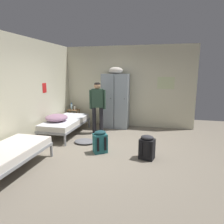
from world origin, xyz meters
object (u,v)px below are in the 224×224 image
object	(u,v)px
person_traveler	(98,103)
lotion_bottle	(75,108)
backpack_black	(147,148)
locker_bank	(116,100)
bed_left_front	(5,155)
shelf_unit	(74,115)
water_bottle	(72,106)
clothes_pile_grey	(85,141)
bedding_heap	(57,118)
backpack_teal	(100,142)
bed_left_rear	(66,122)

from	to	relation	value
person_traveler	lotion_bottle	bearing A→B (deg)	146.42
backpack_black	locker_bank	bearing A→B (deg)	117.73
locker_bank	bed_left_front	bearing A→B (deg)	-109.52
bed_left_front	person_traveler	distance (m)	3.10
shelf_unit	water_bottle	xyz separation A→B (m)	(-0.08, 0.02, 0.33)
clothes_pile_grey	bedding_heap	bearing A→B (deg)	163.44
bed_left_front	backpack_teal	bearing A→B (deg)	44.47
person_traveler	backpack_teal	size ratio (longest dim) A/B	2.92
clothes_pile_grey	bed_left_front	bearing A→B (deg)	-113.23
shelf_unit	backpack_teal	size ratio (longest dim) A/B	1.04
locker_bank	shelf_unit	bearing A→B (deg)	-178.78
bed_left_rear	backpack_teal	distance (m)	1.82
person_traveler	clothes_pile_grey	xyz separation A→B (m)	(-0.08, -0.96, -0.93)
shelf_unit	person_traveler	xyz separation A→B (m)	(1.17, -0.77, 0.62)
locker_bank	shelf_unit	xyz separation A→B (m)	(-1.56, -0.03, -0.62)
bed_left_rear	water_bottle	distance (m)	1.25
locker_bank	clothes_pile_grey	distance (m)	2.05
person_traveler	backpack_teal	distance (m)	1.73
locker_bank	lotion_bottle	size ratio (longest dim) A/B	12.48
bed_left_rear	backpack_black	distance (m)	2.84
person_traveler	backpack_black	world-z (taller)	person_traveler
bed_left_front	water_bottle	size ratio (longest dim) A/B	8.04
locker_bank	bed_left_rear	xyz separation A→B (m)	(-1.31, -1.18, -0.59)
bedding_heap	backpack_teal	size ratio (longest dim) A/B	1.18
locker_bank	backpack_teal	xyz separation A→B (m)	(0.13, -2.29, -0.71)
person_traveler	lotion_bottle	distance (m)	1.35
locker_bank	backpack_teal	size ratio (longest dim) A/B	3.76
bed_left_front	water_bottle	distance (m)	3.72
water_bottle	backpack_black	world-z (taller)	water_bottle
bedding_heap	backpack_teal	bearing A→B (deg)	-27.41
backpack_teal	bed_left_rear	bearing A→B (deg)	142.41
locker_bank	clothes_pile_grey	bearing A→B (deg)	-105.22
person_traveler	bed_left_rear	bearing A→B (deg)	-157.33
locker_bank	person_traveler	size ratio (longest dim) A/B	1.29
backpack_black	clothes_pile_grey	world-z (taller)	backpack_black
locker_bank	backpack_teal	distance (m)	2.40
bed_left_front	bed_left_rear	bearing A→B (deg)	90.00
locker_bank	shelf_unit	distance (m)	1.68
bed_left_rear	person_traveler	distance (m)	1.15
shelf_unit	water_bottle	world-z (taller)	water_bottle
locker_bank	water_bottle	bearing A→B (deg)	-179.54
bed_left_front	backpack_teal	world-z (taller)	backpack_teal
bedding_heap	backpack_black	bearing A→B (deg)	-18.71
bed_left_rear	water_bottle	bearing A→B (deg)	105.75
shelf_unit	bed_left_rear	size ratio (longest dim) A/B	0.30
bedding_heap	water_bottle	distance (m)	1.47
shelf_unit	bedding_heap	bearing A→B (deg)	-85.79
bed_left_rear	backpack_teal	size ratio (longest dim) A/B	3.45
bed_left_front	bed_left_rear	distance (m)	2.52
lotion_bottle	clothes_pile_grey	bearing A→B (deg)	-58.99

